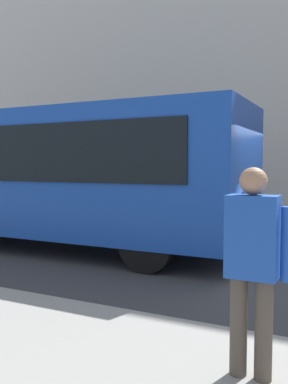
{
  "coord_description": "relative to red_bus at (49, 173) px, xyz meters",
  "views": [
    {
      "loc": [
        -1.72,
        7.78,
        1.87
      ],
      "look_at": [
        2.1,
        0.13,
        1.32
      ],
      "focal_mm": 39.14,
      "sensor_mm": 36.0,
      "label": 1
    }
  ],
  "objects": [
    {
      "name": "pedestrian_photographer",
      "position": [
        -5.49,
        4.19,
        -0.54
      ],
      "size": [
        0.53,
        0.52,
        1.7
      ],
      "color": "#4C4238",
      "rests_on": "sidewalk_curb"
    },
    {
      "name": "ground_plane",
      "position": [
        -4.46,
        -0.26,
        -1.68
      ],
      "size": [
        60.0,
        60.0,
        0.0
      ],
      "primitive_type": "plane",
      "color": "#38383A"
    },
    {
      "name": "red_bus",
      "position": [
        0.0,
        0.0,
        0.0
      ],
      "size": [
        9.05,
        2.54,
        3.08
      ],
      "color": "#1947AD",
      "rests_on": "ground_plane"
    }
  ]
}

